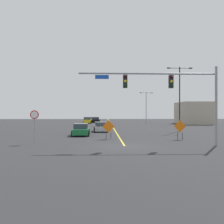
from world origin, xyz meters
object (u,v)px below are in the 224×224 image
Objects in this scene: car_yellow_near at (87,120)px; traffic_signal_assembly at (170,87)px; construction_sign_median_near at (108,127)px; car_black_distant at (96,120)px; construction_sign_left_lane at (180,127)px; car_silver_passing at (101,127)px; car_green_approaching at (81,130)px; stop_sign at (34,120)px; car_white_mid at (94,120)px; street_lamp_far_left at (180,94)px; street_lamp_far_right at (146,105)px.

traffic_signal_assembly is at bearing -76.45° from car_yellow_near.
construction_sign_median_near reaches higher than car_black_distant.
car_silver_passing is at bearing 128.93° from construction_sign_left_lane.
car_silver_passing is (-5.83, 14.62, -4.14)m from traffic_signal_assembly.
stop_sign is at bearing -116.03° from car_green_approaching.
car_white_mid is at bearing 99.75° from traffic_signal_assembly.
traffic_signal_assembly is 5.88× the size of construction_sign_left_lane.
traffic_signal_assembly is 12.91m from car_green_approaching.
street_lamp_far_left is 2.06× the size of car_yellow_near.
street_lamp_far_right is at bearing 66.66° from car_silver_passing.
car_black_distant is at bearing 67.43° from car_yellow_near.
car_yellow_near reaches higher than car_white_mid.
traffic_signal_assembly is 47.49m from car_white_mid.
traffic_signal_assembly reaches higher than car_black_distant.
car_white_mid is (-8.01, 46.63, -4.14)m from traffic_signal_assembly.
stop_sign reaches higher than car_yellow_near.
car_black_distant reaches higher than car_green_approaching.
car_green_approaching is (-13.47, -5.20, -4.68)m from street_lamp_far_left.
car_black_distant is at bearing 84.22° from stop_sign.
street_lamp_far_right reaches higher than car_white_mid.
street_lamp_far_right is at bearing 66.76° from car_green_approaching.
car_silver_passing is 24.27m from car_yellow_near.
street_lamp_far_left is at bearing -1.43° from car_silver_passing.
car_silver_passing is at bearing -86.10° from car_white_mid.
traffic_signal_assembly reaches higher than car_silver_passing.
stop_sign is 0.73× the size of car_green_approaching.
stop_sign is 0.66× the size of car_yellow_near.
car_white_mid is at bearing 112.48° from street_lamp_far_left.
car_black_distant is 0.91× the size of car_yellow_near.
construction_sign_median_near is 0.47× the size of car_black_distant.
traffic_signal_assembly is 8.02m from construction_sign_median_near.
car_yellow_near is at bearing 86.45° from stop_sign.
car_white_mid is 0.98× the size of car_black_distant.
construction_sign_left_lane is at bearing -23.65° from car_green_approaching.
car_black_distant is (4.17, 41.14, -1.38)m from stop_sign.
car_green_approaching is at bearing -158.92° from street_lamp_far_left.
car_black_distant reaches higher than car_silver_passing.
car_black_distant is at bearing -80.07° from car_white_mid.
street_lamp_far_left reaches higher than stop_sign.
street_lamp_far_left is at bearing 72.49° from construction_sign_left_lane.
car_white_mid is (-3.06, 41.43, -0.56)m from construction_sign_median_near.
stop_sign reaches higher than construction_sign_median_near.
car_green_approaching is at bearing -87.69° from car_yellow_near.
traffic_signal_assembly reaches higher than stop_sign.
construction_sign_median_near is 0.48× the size of car_green_approaching.
stop_sign is (-11.58, 2.07, -2.73)m from traffic_signal_assembly.
stop_sign reaches higher than construction_sign_left_lane.
street_lamp_far_left is at bearing -67.52° from car_white_mid.
car_green_approaching is at bearing 128.82° from construction_sign_median_near.
car_white_mid is 0.99× the size of car_green_approaching.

